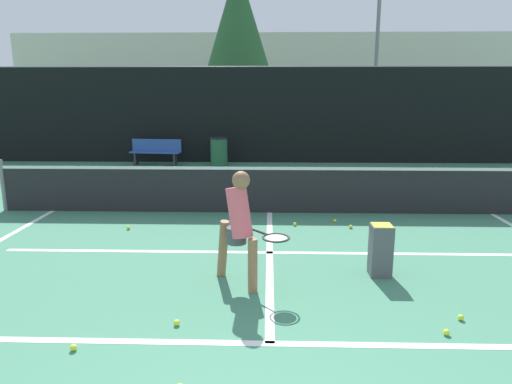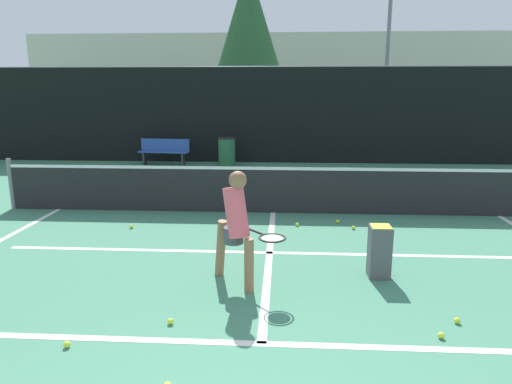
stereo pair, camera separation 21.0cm
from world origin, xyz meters
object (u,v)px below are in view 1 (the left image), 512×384
object	(u,v)px
ball_hopper	(381,249)
parked_car	(206,136)
player_practicing	(240,223)
trash_bin	(219,152)
courtside_bench	(156,151)

from	to	relation	value
ball_hopper	parked_car	xyz separation A→B (m)	(-4.14, 13.08, 0.19)
ball_hopper	player_practicing	bearing A→B (deg)	-168.62
ball_hopper	trash_bin	world-z (taller)	trash_bin
parked_car	trash_bin	bearing A→B (deg)	-76.40
courtside_bench	trash_bin	xyz separation A→B (m)	(2.11, -0.05, -0.00)
player_practicing	ball_hopper	distance (m)	1.97
ball_hopper	courtside_bench	size ratio (longest dim) A/B	0.41
ball_hopper	courtside_bench	xyz separation A→B (m)	(-5.26, 9.08, 0.10)
courtside_bench	parked_car	size ratio (longest dim) A/B	0.39
courtside_bench	trash_bin	world-z (taller)	trash_bin
trash_bin	parked_car	world-z (taller)	parked_car
parked_car	courtside_bench	bearing A→B (deg)	-105.74
courtside_bench	parked_car	xyz separation A→B (m)	(1.13, 4.00, 0.09)
courtside_bench	ball_hopper	bearing A→B (deg)	-53.86
trash_bin	ball_hopper	bearing A→B (deg)	-70.72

